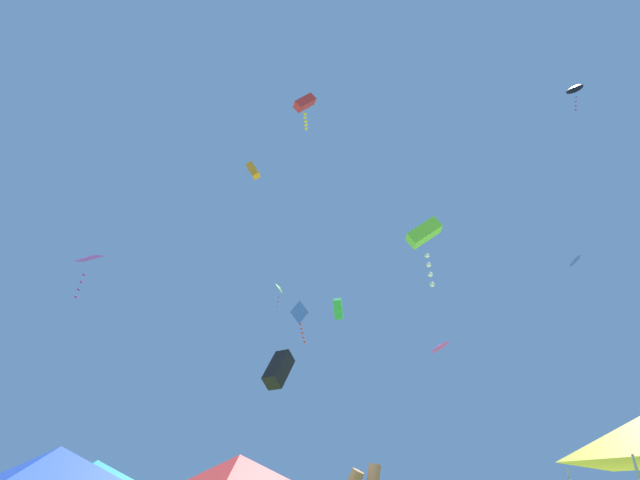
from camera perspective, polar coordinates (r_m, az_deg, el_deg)
name	(u,v)px	position (r m, az deg, el deg)	size (l,w,h in m)	color
canopy_tent_blue	(56,467)	(14.44, -27.49, -21.71)	(2.87, 2.87, 3.07)	#9E9EA3
canopy_tent_teal	(94,477)	(18.37, -24.01, -23.14)	(2.95, 2.95, 3.16)	#9E9EA3
canopy_tent_red	(239,474)	(13.39, -9.13, -24.56)	(2.72, 2.72, 2.91)	#9E9EA3
kite_orange_box	(253,170)	(30.31, -7.53, 7.75)	(0.95, 0.61, 1.14)	orange
kite_blue_delta	(574,260)	(27.34, 26.67, -2.05)	(0.82, 0.88, 0.50)	blue
kite_black_box	(279,369)	(18.53, -4.66, -14.29)	(1.10, 1.39, 1.48)	black
kite_green_box	(338,309)	(18.51, 2.06, -7.73)	(0.39, 0.71, 0.74)	green
kite_black_delta	(574,89)	(33.06, 26.68, 14.92)	(1.05, 0.96, 1.98)	black
kite_red_box	(305,104)	(31.99, -1.73, 15.03)	(1.47, 1.00, 3.23)	red
kite_blue_diamond	(300,314)	(24.17, -2.30, -8.36)	(0.67, 0.78, 1.84)	blue
kite_purple_diamond	(88,260)	(32.13, -24.64, -2.03)	(1.61, 1.65, 2.86)	purple
kite_magenta_delta	(440,346)	(35.22, 13.28, -11.52)	(1.33, 1.42, 0.80)	#D6389E
kite_lime_delta	(279,288)	(32.16, -4.59, -5.45)	(0.74, 0.95, 1.80)	#75D138
kite_lime_box	(424,235)	(20.31, 11.63, 0.58)	(1.45, 0.84, 3.12)	#75D138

